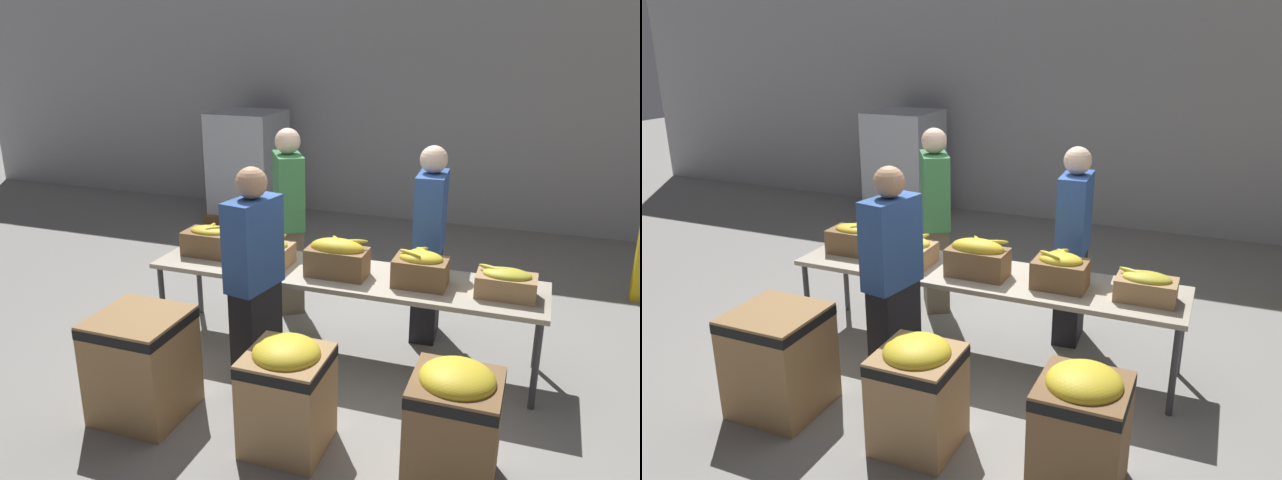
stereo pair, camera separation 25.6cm
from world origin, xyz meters
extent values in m
plane|color=gray|center=(0.00, 0.00, 0.00)|extent=(30.00, 30.00, 0.00)
cube|color=#A8A8AD|center=(0.00, 4.20, 2.00)|extent=(16.00, 0.08, 4.00)
cube|color=#B2A893|center=(0.00, 0.00, 0.72)|extent=(3.25, 0.74, 0.04)
cylinder|color=#38383D|center=(-1.56, -0.31, 0.35)|extent=(0.05, 0.05, 0.70)
cylinder|color=#38383D|center=(1.56, -0.31, 0.35)|extent=(0.05, 0.05, 0.70)
cylinder|color=#38383D|center=(-1.56, 0.31, 0.35)|extent=(0.05, 0.05, 0.70)
cylinder|color=#38383D|center=(1.56, 0.31, 0.35)|extent=(0.05, 0.05, 0.70)
cube|color=olive|center=(-1.25, 0.02, 0.85)|extent=(0.46, 0.28, 0.21)
ellipsoid|color=gold|center=(-1.25, 0.02, 0.96)|extent=(0.36, 0.22, 0.08)
ellipsoid|color=gold|center=(-1.24, 0.06, 1.00)|extent=(0.08, 0.15, 0.05)
ellipsoid|color=gold|center=(-1.17, 0.02, 0.99)|extent=(0.19, 0.17, 0.06)
ellipsoid|color=gold|center=(-1.23, 0.08, 0.98)|extent=(0.19, 0.12, 0.06)
cube|color=tan|center=(-0.68, -0.02, 0.83)|extent=(0.42, 0.31, 0.17)
ellipsoid|color=yellow|center=(-0.68, -0.02, 0.92)|extent=(0.38, 0.24, 0.11)
ellipsoid|color=yellow|center=(-0.60, 0.06, 0.97)|extent=(0.12, 0.17, 0.04)
ellipsoid|color=yellow|center=(-0.67, -0.08, 0.96)|extent=(0.08, 0.22, 0.04)
ellipsoid|color=yellow|center=(-0.65, -0.10, 0.96)|extent=(0.10, 0.18, 0.05)
ellipsoid|color=yellow|center=(-0.63, 0.02, 0.97)|extent=(0.15, 0.12, 0.05)
cube|color=olive|center=(-0.03, -0.07, 0.86)|extent=(0.49, 0.27, 0.23)
ellipsoid|color=gold|center=(-0.03, -0.07, 0.98)|extent=(0.45, 0.23, 0.15)
ellipsoid|color=gold|center=(-0.05, -0.02, 1.03)|extent=(0.13, 0.16, 0.04)
ellipsoid|color=gold|center=(0.03, -0.02, 1.01)|extent=(0.15, 0.06, 0.05)
ellipsoid|color=gold|center=(0.11, -0.02, 1.03)|extent=(0.21, 0.11, 0.05)
cube|color=olive|center=(0.65, -0.04, 0.85)|extent=(0.41, 0.29, 0.22)
ellipsoid|color=yellow|center=(0.65, -0.04, 0.97)|extent=(0.34, 0.23, 0.11)
ellipsoid|color=yellow|center=(0.61, 0.04, 1.00)|extent=(0.17, 0.20, 0.05)
ellipsoid|color=yellow|center=(0.57, -0.08, 1.01)|extent=(0.21, 0.14, 0.04)
ellipsoid|color=yellow|center=(0.64, 0.01, 1.01)|extent=(0.15, 0.15, 0.06)
cube|color=tan|center=(1.29, -0.03, 0.83)|extent=(0.44, 0.26, 0.17)
ellipsoid|color=gold|center=(1.29, -0.03, 0.92)|extent=(0.36, 0.22, 0.09)
ellipsoid|color=gold|center=(1.17, -0.01, 0.94)|extent=(0.21, 0.14, 0.04)
ellipsoid|color=gold|center=(1.26, -0.02, 0.95)|extent=(0.16, 0.07, 0.04)
cube|color=black|center=(-0.47, -0.68, 0.41)|extent=(0.28, 0.43, 0.82)
cube|color=#2D5199|center=(-0.47, -0.68, 1.16)|extent=(0.31, 0.50, 0.68)
sphere|color=tan|center=(-0.47, -0.68, 1.62)|extent=(0.23, 0.23, 0.23)
cube|color=#6B604C|center=(-0.79, 0.74, 0.42)|extent=(0.40, 0.46, 0.85)
cube|color=#387A47|center=(-0.79, 0.74, 1.20)|extent=(0.45, 0.53, 0.70)
sphere|color=beige|center=(-0.79, 0.74, 1.67)|extent=(0.24, 0.24, 0.24)
cube|color=black|center=(0.60, 0.58, 0.41)|extent=(0.24, 0.41, 0.82)
cube|color=#2D5199|center=(0.60, 0.58, 1.16)|extent=(0.26, 0.48, 0.68)
sphere|color=beige|center=(0.60, 0.58, 1.62)|extent=(0.23, 0.23, 0.23)
cube|color=#A37A4C|center=(-1.06, -1.32, 0.38)|extent=(0.61, 0.61, 0.77)
cube|color=black|center=(-1.06, -1.32, 0.71)|extent=(0.61, 0.61, 0.07)
cube|color=tan|center=(0.05, -1.32, 0.34)|extent=(0.52, 0.52, 0.68)
cube|color=black|center=(0.05, -1.32, 0.63)|extent=(0.52, 0.52, 0.07)
ellipsoid|color=yellow|center=(0.05, -1.32, 0.69)|extent=(0.44, 0.44, 0.18)
cube|color=olive|center=(1.13, -1.32, 0.36)|extent=(0.52, 0.52, 0.72)
cube|color=black|center=(1.13, -1.32, 0.66)|extent=(0.53, 0.53, 0.07)
ellipsoid|color=yellow|center=(1.13, -1.32, 0.73)|extent=(0.44, 0.44, 0.18)
cube|color=olive|center=(-2.56, 3.44, 0.07)|extent=(1.00, 1.00, 0.13)
cube|color=silver|center=(-2.56, 3.44, 0.84)|extent=(0.92, 0.92, 1.43)
camera|label=1|loc=(1.47, -4.56, 2.63)|focal=35.00mm
camera|label=2|loc=(1.70, -4.46, 2.63)|focal=35.00mm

